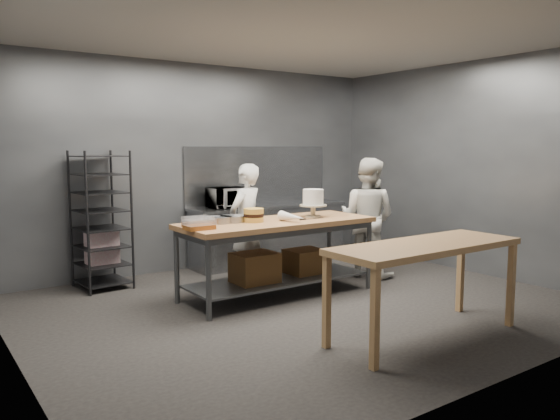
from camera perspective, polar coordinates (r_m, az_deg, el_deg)
name	(u,v)px	position (r m, az deg, el deg)	size (l,w,h in m)	color
ground	(304,305)	(6.33, 2.51, -9.85)	(6.00, 6.00, 0.00)	black
back_wall	(202,167)	(8.20, -8.19, 4.49)	(6.00, 0.04, 3.00)	#4C4F54
work_table	(277,249)	(6.59, -0.29, -4.09)	(2.40, 0.90, 0.92)	#9A683D
near_counter	(425,252)	(5.31, 14.96, -4.28)	(2.00, 0.70, 0.90)	olive
back_counter	(270,233)	(8.54, -1.10, -2.44)	(2.60, 0.60, 0.90)	slate
splashback_panel	(259,175)	(8.69, -2.22, 3.68)	(2.60, 0.02, 0.90)	slate
speed_rack	(101,221)	(7.27, -18.20, -1.14)	(0.65, 0.69, 1.75)	black
chef_behind	(246,224)	(7.20, -3.62, -1.43)	(0.58, 0.38, 1.58)	white
chef_right	(367,217)	(7.67, 9.11, -0.75)	(0.80, 0.62, 1.65)	silver
microwave	(227,198)	(8.07, -5.54, 1.29)	(0.54, 0.37, 0.30)	black
frosted_cake_stand	(313,199)	(6.82, 3.48, 1.12)	(0.34, 0.34, 0.35)	#B9B094
layer_cake	(254,215)	(6.38, -2.78, -0.55)	(0.23, 0.23, 0.16)	gold
cake_pans	(226,219)	(6.37, -5.64, -0.97)	(0.47, 0.29, 0.07)	gray
piping_bag	(292,217)	(6.37, 1.29, -0.74)	(0.12, 0.12, 0.38)	white
offset_spatula	(308,219)	(6.62, 2.99, -0.95)	(0.36, 0.02, 0.02)	slate
pastry_clamshells	(198,223)	(5.98, -8.52, -1.34)	(0.40, 0.42, 0.11)	#A85521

